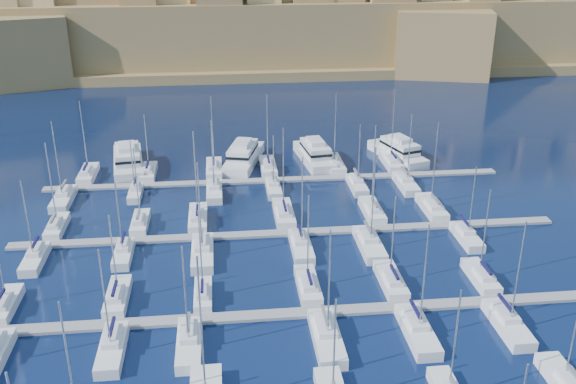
{
  "coord_description": "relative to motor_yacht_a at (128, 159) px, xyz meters",
  "views": [
    {
      "loc": [
        -9.84,
        -77.95,
        44.44
      ],
      "look_at": [
        -0.66,
        6.0,
        8.74
      ],
      "focal_mm": 40.0,
      "sensor_mm": 36.0,
      "label": 1
    }
  ],
  "objects": [
    {
      "name": "sailboat_31",
      "position": [
        3.66,
        -37.05,
        -1.01
      ],
      "size": [
        2.44,
        8.13,
        12.08
      ],
      "color": "silver",
      "rests_on": "ground"
    },
    {
      "name": "sailboat_14",
      "position": [
        15.11,
        -49.45,
        -1.0
      ],
      "size": [
        2.24,
        7.47,
        12.62
      ],
      "color": "silver",
      "rests_on": "ground"
    },
    {
      "name": "pontoon_far",
      "position": [
        28.1,
        -10.08,
        -1.53
      ],
      "size": [
        84.0,
        2.0,
        0.4
      ],
      "primitive_type": "cube",
      "color": "slate",
      "rests_on": "ground"
    },
    {
      "name": "pontoon_mid_near",
      "position": [
        28.1,
        -54.08,
        -1.53
      ],
      "size": [
        84.0,
        2.0,
        0.4
      ],
      "primitive_type": "cube",
      "color": "slate",
      "rests_on": "ground"
    },
    {
      "name": "sailboat_23",
      "position": [
        50.92,
        -59.68,
        -0.97
      ],
      "size": [
        2.83,
        9.43,
        14.66
      ],
      "color": "silver",
      "rests_on": "ground"
    },
    {
      "name": "sailboat_16",
      "position": [
        39.75,
        -48.65,
        -0.99
      ],
      "size": [
        2.73,
        9.1,
        12.9
      ],
      "color": "silver",
      "rests_on": "ground"
    },
    {
      "name": "sailboat_36",
      "position": [
        -6.94,
        -4.55,
        -0.97
      ],
      "size": [
        2.79,
        9.31,
        14.94
      ],
      "color": "silver",
      "rests_on": "ground"
    },
    {
      "name": "motor_yacht_a",
      "position": [
        0.0,
        0.0,
        0.0
      ],
      "size": [
        7.78,
        18.44,
        5.25
      ],
      "color": "silver",
      "rests_on": "ground"
    },
    {
      "name": "motor_yacht_c",
      "position": [
        36.65,
        -0.78,
        0.0
      ],
      "size": [
        6.73,
        16.7,
        5.25
      ],
      "color": "silver",
      "rests_on": "ground"
    },
    {
      "name": "sailboat_13",
      "position": [
        4.37,
        -48.77,
        -1.0
      ],
      "size": [
        2.66,
        8.85,
        12.16
      ],
      "color": "silver",
      "rests_on": "ground"
    },
    {
      "name": "sailboat_20",
      "position": [
        13.7,
        -59.56,
        -0.99
      ],
      "size": [
        2.75,
        9.17,
        13.65
      ],
      "color": "silver",
      "rests_on": "ground"
    },
    {
      "name": "sailboat_17",
      "position": [
        51.95,
        -48.94,
        -0.99
      ],
      "size": [
        2.55,
        8.51,
        13.42
      ],
      "color": "silver",
      "rests_on": "ground"
    },
    {
      "name": "sailboat_30",
      "position": [
        -8.52,
        -37.23,
        -1.0
      ],
      "size": [
        2.56,
        8.52,
        13.07
      ],
      "color": "silver",
      "rests_on": "ground"
    },
    {
      "name": "sailboat_38",
      "position": [
        16.63,
        -4.3,
        -0.97
      ],
      "size": [
        2.94,
        9.81,
        15.05
      ],
      "color": "silver",
      "rests_on": "ground"
    },
    {
      "name": "sailboat_33",
      "position": [
        29.17,
        -37.72,
        -0.97
      ],
      "size": [
        2.85,
        9.5,
        15.04
      ],
      "color": "silver",
      "rests_on": "ground"
    },
    {
      "name": "sailboat_26",
      "position": [
        14.01,
        -26.4,
        -0.97
      ],
      "size": [
        2.88,
        9.61,
        15.33
      ],
      "color": "silver",
      "rests_on": "ground"
    },
    {
      "name": "sailboat_39",
      "position": [
        27.01,
        -4.32,
        -0.97
      ],
      "size": [
        2.93,
        9.76,
        15.11
      ],
      "color": "silver",
      "rests_on": "ground"
    },
    {
      "name": "motor_yacht_d",
      "position": [
        53.66,
        -0.96,
        0.0
      ],
      "size": [
        9.24,
        16.53,
        5.25
      ],
      "color": "silver",
      "rests_on": "ground"
    },
    {
      "name": "pontoon_mid_far",
      "position": [
        28.1,
        -32.08,
        -1.53
      ],
      "size": [
        84.0,
        2.0,
        0.4
      ],
      "primitive_type": "cube",
      "color": "slate",
      "rests_on": "ground"
    },
    {
      "name": "motor_yacht_b",
      "position": [
        22.44,
        -0.34,
        -0.0
      ],
      "size": [
        9.37,
        17.89,
        5.25
      ],
      "color": "silver",
      "rests_on": "ground"
    },
    {
      "name": "sailboat_47",
      "position": [
        51.13,
        -15.64,
        -0.98
      ],
      "size": [
        2.8,
        9.33,
        14.2
      ],
      "color": "silver",
      "rests_on": "ground"
    },
    {
      "name": "sailboat_25",
      "position": [
        4.99,
        -27.06,
        -0.99
      ],
      "size": [
        2.48,
        8.26,
        13.3
      ],
      "color": "silver",
      "rests_on": "ground"
    },
    {
      "name": "sailboat_32",
      "position": [
        14.89,
        -38.11,
        -0.96
      ],
      "size": [
        3.09,
        10.3,
        15.03
      ],
      "color": "silver",
      "rests_on": "ground"
    },
    {
      "name": "sailboat_19",
      "position": [
        5.21,
        -59.48,
        -0.99
      ],
      "size": [
        2.7,
        9.02,
        13.73
      ],
      "color": "silver",
      "rests_on": "ground"
    },
    {
      "name": "sailboat_28",
      "position": [
        42.37,
        -26.52,
        -0.97
      ],
      "size": [
        2.81,
        9.36,
        15.38
      ],
      "color": "silver",
      "rests_on": "ground"
    },
    {
      "name": "sailboat_42",
      "position": [
        -9.06,
        -15.87,
        -0.97
      ],
      "size": [
        2.94,
        9.8,
        14.91
      ],
      "color": "silver",
      "rests_on": "ground"
    },
    {
      "name": "sailboat_5",
      "position": [
        52.43,
        -70.71,
        -0.99
      ],
      "size": [
        2.69,
        8.98,
        12.75
      ],
      "color": "silver",
      "rests_on": "ground"
    },
    {
      "name": "sailboat_21",
      "position": [
        29.23,
        -60.07,
        -0.96
      ],
      "size": [
        3.06,
        10.22,
        15.04
      ],
      "color": "silver",
      "rests_on": "ground"
    },
    {
      "name": "sailboat_37",
      "position": [
        4.34,
        -4.8,
        -1.0
      ],
      "size": [
        2.64,
        8.79,
        12.18
      ],
      "color": "silver",
      "rests_on": "ground"
    },
    {
      "name": "sailboat_35",
      "position": [
        54.37,
        -37.23,
        -1.0
      ],
      "size": [
        2.55,
        8.5,
        12.39
      ],
      "color": "silver",
      "rests_on": "ground"
    },
    {
      "name": "sailboat_29",
      "position": [
        52.51,
        -26.38,
        -0.97
      ],
      "size": [
        2.9,
        9.65,
        15.55
      ],
      "color": "silver",
      "rests_on": "ground"
    },
    {
      "name": "sailboat_12",
      "position": [
        -9.15,
        -49.11,
        -1.0
      ],
      "size": [
        2.45,
        8.16,
        12.67
      ],
      "color": "silver",
      "rests_on": "ground"
    },
    {
      "name": "sailboat_44",
      "position": [
        16.65,
        -15.46,
        -0.98
      ],
      "size": [
        2.7,
        8.99,
        14.12
      ],
      "color": "silver",
      "rests_on": "ground"
    },
    {
      "name": "sailboat_45",
      "position": [
        27.12,
        -15.08,
        -1.02
      ],
      "size": [
        2.46,
        8.2,
        10.96
      ],
      "color": "silver",
      "rests_on": "ground"
    },
    {
      "name": "sailboat_15",
      "position": [
        28.68,
        -48.69,
        -0.99
      ],
      "size": [
        2.71,
        9.02,
        13.56
      ],
      "color": "silver",
      "rests_on": "ground"
    },
    {
      "name": "sailboat_24",
      "position": [
        -7.77,
        -27.05,
        -0.98
      ],
      "size": [
        2.48,
        8.27,
        14.53
      ],
      "color": "silver",
      "rests_on": "ground"
    },
    {
      "name": "sailboat_40",
      "position": [
        40.09,
        -4.29,
        -0.97
      ],
      "size": [
        2.95,
        9.84,
        15.03
      ],
      "color": "silver",
      "rests_on": "ground"
    },
    {
      "name": "sailboat_43",
      "position": [
        2.94,
        -14.63,
        -1.02
      ],
      "size": [
        2.19,
        7.29,
        10.92
      ],
      "color": "silver",
      "rests_on": "ground"
    },
    {
      "name": "sailboat_46",
      "position": [
        42.22,
        -15.26,
        -1.0
      ],
      "size": [
        2.57,
        8.58,
        12.53
      ],
      "color": "silver",
      "rests_on": "ground"
    },
    {
      "name": "sailboat_41",
      "position": [
        51.38,
        -4.48,
        -0.97
      ],
      "size": [
        2.84,
        9.45,
        15.53
      ],
      "color": "silver",
      "rests_on": "ground"
    },
    {
      "name": "sailboat_27",
      "position": [
        27.83,
        -26.2,
        -0.96
      ],
      "size": [
        3.01,
        10.02,
        15.38
      ],
      "color": "silver",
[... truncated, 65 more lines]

